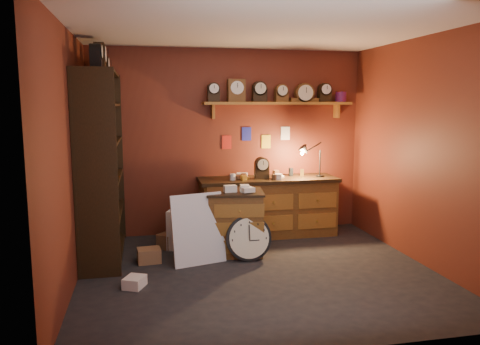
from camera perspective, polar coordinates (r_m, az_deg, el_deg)
name	(u,v)px	position (r m, az deg, el deg)	size (l,w,h in m)	color
floor	(258,272)	(5.49, 2.24, -12.05)	(4.00, 4.00, 0.00)	black
room_shell	(261,121)	(5.26, 2.53, 6.27)	(4.02, 3.62, 2.71)	maroon
shelving_unit	(99,158)	(6.02, -16.86, 1.72)	(0.47, 1.60, 2.58)	black
workbench	(268,203)	(6.85, 3.43, -3.77)	(2.01, 0.66, 1.36)	brown
low_cabinet	(235,220)	(6.03, -0.63, -5.77)	(0.79, 0.70, 0.90)	brown
big_round_clock	(249,238)	(5.80, 1.07, -8.01)	(0.57, 0.18, 0.57)	black
white_panel	(199,263)	(5.80, -5.02, -10.93)	(0.65, 0.03, 0.87)	silver
mini_fridge	(190,228)	(6.36, -6.09, -6.72)	(0.66, 0.68, 0.52)	silver
floor_box_a	(149,255)	(5.89, -11.03, -9.89)	(0.27, 0.23, 0.17)	#8E603D
floor_box_b	(135,282)	(5.17, -12.73, -12.90)	(0.19, 0.23, 0.11)	white
floor_box_c	(169,241)	(6.40, -8.70, -8.20)	(0.26, 0.22, 0.19)	#8E603D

